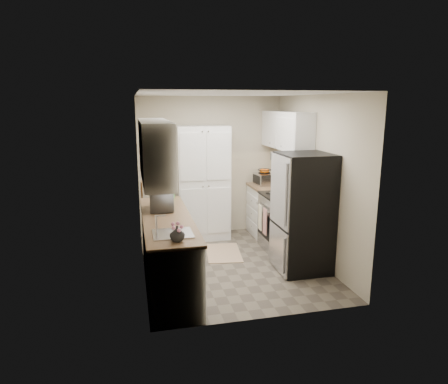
# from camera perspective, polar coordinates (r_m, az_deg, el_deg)

# --- Properties ---
(ground) EXTENTS (3.20, 3.20, 0.00)m
(ground) POSITION_cam_1_polar(r_m,az_deg,el_deg) (6.13, 1.13, -10.21)
(ground) COLOR #665B4C
(ground) RESTS_ON ground
(room_shell) EXTENTS (2.64, 3.24, 2.52)m
(room_shell) POSITION_cam_1_polar(r_m,az_deg,el_deg) (5.69, 1.05, 5.02)
(room_shell) COLOR beige
(room_shell) RESTS_ON ground
(pantry_cabinet) EXTENTS (0.90, 0.55, 2.00)m
(pantry_cabinet) POSITION_cam_1_polar(r_m,az_deg,el_deg) (7.03, -3.06, 1.29)
(pantry_cabinet) COLOR white
(pantry_cabinet) RESTS_ON ground
(base_cabinet_left) EXTENTS (0.60, 2.30, 0.88)m
(base_cabinet_left) POSITION_cam_1_polar(r_m,az_deg,el_deg) (5.42, -8.01, -8.46)
(base_cabinet_left) COLOR white
(base_cabinet_left) RESTS_ON ground
(countertop_left) EXTENTS (0.63, 2.33, 0.04)m
(countertop_left) POSITION_cam_1_polar(r_m,az_deg,el_deg) (5.27, -8.16, -3.78)
(countertop_left) COLOR #846647
(countertop_left) RESTS_ON base_cabinet_left
(base_cabinet_right) EXTENTS (0.60, 0.80, 0.88)m
(base_cabinet_right) POSITION_cam_1_polar(r_m,az_deg,el_deg) (7.34, 6.36, -2.78)
(base_cabinet_right) COLOR white
(base_cabinet_right) RESTS_ON ground
(countertop_right) EXTENTS (0.63, 0.83, 0.04)m
(countertop_right) POSITION_cam_1_polar(r_m,az_deg,el_deg) (7.23, 6.45, 0.73)
(countertop_right) COLOR #846647
(countertop_right) RESTS_ON base_cabinet_right
(electric_range) EXTENTS (0.71, 0.78, 1.13)m
(electric_range) POSITION_cam_1_polar(r_m,az_deg,el_deg) (6.61, 8.55, -4.24)
(electric_range) COLOR #B7B7BC
(electric_range) RESTS_ON ground
(refrigerator) EXTENTS (0.70, 0.72, 1.70)m
(refrigerator) POSITION_cam_1_polar(r_m,az_deg,el_deg) (5.79, 11.26, -2.94)
(refrigerator) COLOR #B7B7BC
(refrigerator) RESTS_ON ground
(microwave) EXTENTS (0.35, 0.49, 0.27)m
(microwave) POSITION_cam_1_polar(r_m,az_deg,el_deg) (5.62, -8.88, -1.17)
(microwave) COLOR silver
(microwave) RESTS_ON countertop_left
(wine_bottle) EXTENTS (0.07, 0.07, 0.27)m
(wine_bottle) POSITION_cam_1_polar(r_m,az_deg,el_deg) (6.02, -9.26, -0.26)
(wine_bottle) COLOR black
(wine_bottle) RESTS_ON countertop_left
(flower_vase) EXTENTS (0.21, 0.21, 0.17)m
(flower_vase) POSITION_cam_1_polar(r_m,az_deg,el_deg) (4.33, -6.70, -5.94)
(flower_vase) COLOR silver
(flower_vase) RESTS_ON countertop_left
(cutting_board) EXTENTS (0.08, 0.24, 0.31)m
(cutting_board) POSITION_cam_1_polar(r_m,az_deg,el_deg) (6.20, -7.49, 0.36)
(cutting_board) COLOR green
(cutting_board) RESTS_ON countertop_left
(toaster_oven) EXTENTS (0.33, 0.40, 0.21)m
(toaster_oven) POSITION_cam_1_polar(r_m,az_deg,el_deg) (7.29, 5.74, 1.85)
(toaster_oven) COLOR #B0B0B5
(toaster_oven) RESTS_ON countertop_right
(fruit_basket) EXTENTS (0.29, 0.29, 0.10)m
(fruit_basket) POSITION_cam_1_polar(r_m,az_deg,el_deg) (7.29, 5.81, 3.11)
(fruit_basket) COLOR orange
(fruit_basket) RESTS_ON toaster_oven
(kitchen_mat) EXTENTS (0.64, 0.92, 0.01)m
(kitchen_mat) POSITION_cam_1_polar(r_m,az_deg,el_deg) (6.53, -0.07, -8.67)
(kitchen_mat) COLOR tan
(kitchen_mat) RESTS_ON ground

